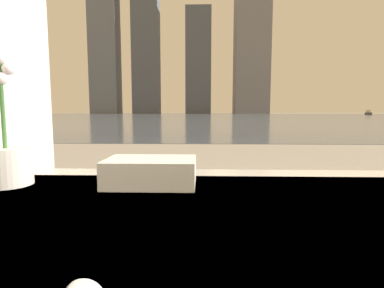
# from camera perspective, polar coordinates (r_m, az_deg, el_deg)

# --- Properties ---
(potted_orchid) EXTENTS (0.15, 0.15, 0.39)m
(potted_orchid) POSITION_cam_1_polar(r_m,az_deg,el_deg) (1.06, -31.90, -2.42)
(potted_orchid) COLOR silver
(potted_orchid) RESTS_ON bathtub
(towel_stack) EXTENTS (0.27, 0.18, 0.08)m
(towel_stack) POSITION_cam_1_polar(r_m,az_deg,el_deg) (0.92, -7.81, -5.24)
(towel_stack) COLOR silver
(towel_stack) RESTS_ON bathtub
(harbor_water) EXTENTS (180.00, 110.00, 0.01)m
(harbor_water) POSITION_cam_1_polar(r_m,az_deg,el_deg) (62.08, 1.81, 5.49)
(harbor_water) COLOR slate
(harbor_water) RESTS_ON ground_plane
(harbor_boat_1) EXTENTS (2.59, 5.00, 1.79)m
(harbor_boat_1) POSITION_cam_1_polar(r_m,az_deg,el_deg) (37.31, -31.31, 5.10)
(harbor_boat_1) COLOR maroon
(harbor_boat_1) RESTS_ON harbor_water
(harbor_boat_2) EXTENTS (2.11, 3.35, 1.19)m
(harbor_boat_2) POSITION_cam_1_polar(r_m,az_deg,el_deg) (83.01, 30.56, 5.10)
(harbor_boat_2) COLOR #4C4C51
(harbor_boat_2) RESTS_ON harbor_water
(harbor_boat_4) EXTENTS (2.05, 4.36, 1.57)m
(harbor_boat_4) POSITION_cam_1_polar(r_m,az_deg,el_deg) (51.59, -32.62, 4.99)
(harbor_boat_4) COLOR #2D2D33
(harbor_boat_4) RESTS_ON harbor_water
(skyline_tower_0) EXTENTS (10.55, 8.38, 61.87)m
(skyline_tower_0) POSITION_cam_1_polar(r_m,az_deg,el_deg) (127.52, -16.36, 19.64)
(skyline_tower_0) COLOR slate
(skyline_tower_0) RESTS_ON ground_plane
(skyline_tower_1) EXTENTS (10.04, 8.02, 81.33)m
(skyline_tower_1) POSITION_cam_1_polar(r_m,az_deg,el_deg) (126.46, -8.87, 24.51)
(skyline_tower_1) COLOR #4C515B
(skyline_tower_1) RESTS_ON ground_plane
(skyline_tower_2) EXTENTS (9.73, 6.19, 40.08)m
(skyline_tower_2) POSITION_cam_1_polar(r_m,az_deg,el_deg) (119.64, 1.21, 15.46)
(skyline_tower_2) COLOR #4C515B
(skyline_tower_2) RESTS_ON ground_plane
(skyline_tower_3) EXTENTS (12.76, 11.50, 49.52)m
(skyline_tower_3) POSITION_cam_1_polar(r_m,az_deg,el_deg) (121.99, 11.26, 17.42)
(skyline_tower_3) COLOR slate
(skyline_tower_3) RESTS_ON ground_plane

